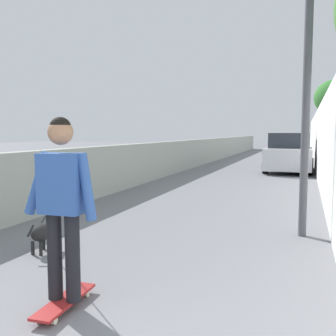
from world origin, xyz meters
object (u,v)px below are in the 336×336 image
object	(u,v)px
dog	(44,231)
car_near	(289,154)
skateboard	(65,301)
lamp_post	(309,18)
person_skateboarder	(62,195)
tree_right_far	(336,99)

from	to	relation	value
dog	car_near	size ratio (longest dim) A/B	0.41
skateboard	car_near	xyz separation A→B (m)	(13.35, -1.38, 0.65)
lamp_post	skateboard	size ratio (longest dim) A/B	5.89
dog	person_skateboarder	bearing A→B (deg)	-136.90
person_skateboarder	dog	world-z (taller)	person_skateboarder
lamp_post	car_near	size ratio (longest dim) A/B	1.23
skateboard	dog	size ratio (longest dim) A/B	0.51
lamp_post	person_skateboarder	size ratio (longest dim) A/B	2.94
lamp_post	car_near	world-z (taller)	lamp_post
lamp_post	dog	distance (m)	4.78
skateboard	tree_right_far	bearing A→B (deg)	-10.90
lamp_post	skateboard	bearing A→B (deg)	148.96
tree_right_far	person_skateboarder	xyz separation A→B (m)	(-16.89, 3.25, -2.08)
tree_right_far	lamp_post	size ratio (longest dim) A/B	0.84
tree_right_far	lamp_post	xyz separation A→B (m)	(-13.60, 1.27, 0.11)
person_skateboarder	car_near	bearing A→B (deg)	-5.91
car_near	dog	bearing A→B (deg)	167.80
tree_right_far	car_near	xyz separation A→B (m)	(-3.55, 1.87, -2.40)
lamp_post	person_skateboarder	bearing A→B (deg)	148.96
skateboard	car_near	world-z (taller)	car_near
skateboard	dog	xyz separation A→B (m)	(1.31, 1.22, 0.21)
person_skateboarder	dog	xyz separation A→B (m)	(1.31, 1.22, -0.76)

